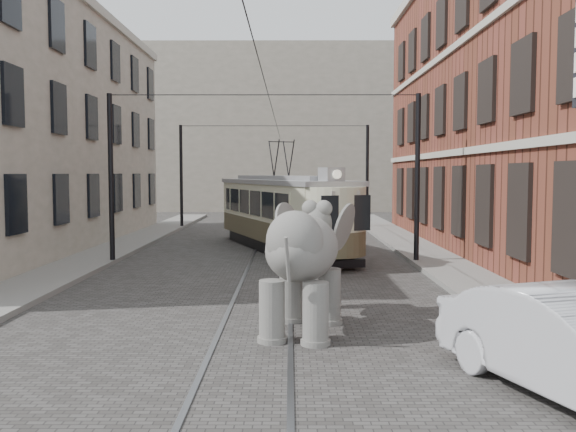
{
  "coord_description": "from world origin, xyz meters",
  "views": [
    {
      "loc": [
        0.71,
        -15.61,
        3.22
      ],
      "look_at": [
        0.66,
        0.41,
        2.1
      ],
      "focal_mm": 38.25,
      "sensor_mm": 36.0,
      "label": 1
    }
  ],
  "objects": [
    {
      "name": "elephant",
      "position": [
        0.96,
        -3.37,
        1.32
      ],
      "size": [
        3.26,
        4.73,
        2.64
      ],
      "primitive_type": null,
      "rotation": [
        0.0,
        0.0,
        -0.22
      ],
      "color": "slate",
      "rests_on": "ground"
    },
    {
      "name": "sidewalk_right",
      "position": [
        6.0,
        0.0,
        0.07
      ],
      "size": [
        2.0,
        60.0,
        0.15
      ],
      "primitive_type": "cube",
      "color": "slate",
      "rests_on": "ground"
    },
    {
      "name": "ground",
      "position": [
        0.0,
        0.0,
        0.0
      ],
      "size": [
        120.0,
        120.0,
        0.0
      ],
      "primitive_type": "plane",
      "color": "#44413F"
    },
    {
      "name": "sidewalk_left",
      "position": [
        -6.5,
        0.0,
        0.07
      ],
      "size": [
        2.0,
        60.0,
        0.15
      ],
      "primitive_type": "cube",
      "color": "slate",
      "rests_on": "ground"
    },
    {
      "name": "catenary",
      "position": [
        -0.2,
        5.0,
        3.0
      ],
      "size": [
        11.0,
        30.2,
        6.0
      ],
      "primitive_type": null,
      "color": "black",
      "rests_on": "ground"
    },
    {
      "name": "brick_building",
      "position": [
        11.0,
        9.0,
        6.0
      ],
      "size": [
        8.0,
        26.0,
        12.0
      ],
      "primitive_type": "cube",
      "color": "brown",
      "rests_on": "ground"
    },
    {
      "name": "distant_block",
      "position": [
        0.0,
        40.0,
        7.0
      ],
      "size": [
        28.0,
        10.0,
        14.0
      ],
      "primitive_type": "cube",
      "color": "gray",
      "rests_on": "ground"
    },
    {
      "name": "tram",
      "position": [
        0.36,
        9.65,
        2.27
      ],
      "size": [
        6.13,
        11.58,
        4.55
      ],
      "primitive_type": null,
      "rotation": [
        0.0,
        0.0,
        0.35
      ],
      "color": "beige",
      "rests_on": "ground"
    },
    {
      "name": "stucco_building",
      "position": [
        -11.0,
        10.0,
        5.0
      ],
      "size": [
        7.0,
        24.0,
        10.0
      ],
      "primitive_type": "cube",
      "color": "gray",
      "rests_on": "ground"
    },
    {
      "name": "tram_rails",
      "position": [
        0.0,
        0.0,
        0.01
      ],
      "size": [
        1.54,
        80.0,
        0.02
      ],
      "primitive_type": null,
      "color": "slate",
      "rests_on": "ground"
    }
  ]
}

